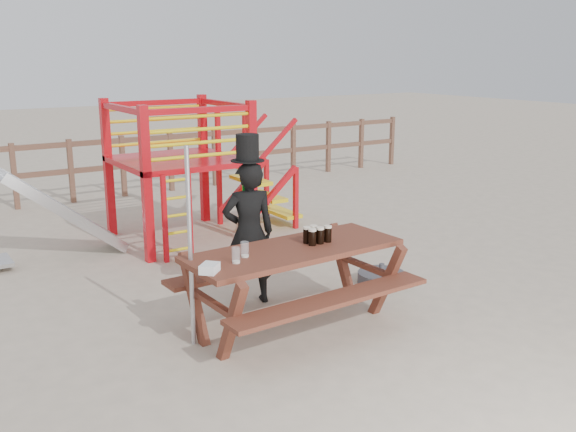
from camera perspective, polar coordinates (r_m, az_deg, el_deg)
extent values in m
plane|color=#BCAA92|center=(6.83, 1.39, -9.37)|extent=(60.00, 60.00, 0.00)
cube|color=brown|center=(12.77, -16.72, 6.29)|extent=(15.00, 0.06, 0.10)
cube|color=brown|center=(12.84, -16.56, 4.06)|extent=(15.00, 0.06, 0.10)
cube|color=brown|center=(12.51, -23.14, 3.25)|extent=(0.09, 0.09, 1.20)
cube|color=brown|center=(12.71, -18.72, 3.80)|extent=(0.09, 0.09, 1.20)
cube|color=brown|center=(12.99, -14.45, 4.31)|extent=(0.09, 0.09, 1.20)
cube|color=brown|center=(13.34, -10.38, 4.78)|extent=(0.09, 0.09, 1.20)
cube|color=brown|center=(13.75, -6.53, 5.19)|extent=(0.09, 0.09, 1.20)
cube|color=brown|center=(14.21, -2.91, 5.56)|extent=(0.09, 0.09, 1.20)
cube|color=brown|center=(14.74, 0.47, 5.89)|extent=(0.09, 0.09, 1.20)
cube|color=brown|center=(15.30, 3.61, 6.17)|extent=(0.09, 0.09, 1.20)
cube|color=brown|center=(15.92, 6.52, 6.42)|extent=(0.09, 0.09, 1.20)
cube|color=brown|center=(16.57, 9.22, 6.63)|extent=(0.09, 0.09, 1.20)
cube|color=red|center=(8.65, -12.47, 2.66)|extent=(0.12, 0.12, 2.10)
cube|color=red|center=(9.32, -3.23, 3.79)|extent=(0.12, 0.12, 2.10)
cube|color=red|center=(10.14, -15.70, 4.13)|extent=(0.12, 0.12, 2.10)
cube|color=red|center=(10.72, -7.52, 5.06)|extent=(0.12, 0.12, 2.10)
cube|color=red|center=(9.65, -9.77, 4.86)|extent=(1.72, 1.72, 0.08)
cube|color=red|center=(8.83, -7.88, 9.32)|extent=(1.60, 0.08, 0.08)
cube|color=red|center=(10.29, -11.76, 9.84)|extent=(1.60, 0.08, 0.08)
cube|color=red|center=(9.27, -14.57, 9.23)|extent=(0.08, 1.60, 0.08)
cube|color=red|center=(9.90, -5.65, 9.90)|extent=(0.08, 1.60, 0.08)
cylinder|color=yellow|center=(8.90, -7.75, 5.34)|extent=(1.50, 0.05, 0.05)
cylinder|color=yellow|center=(10.36, -11.59, 6.42)|extent=(1.50, 0.05, 0.05)
cylinder|color=yellow|center=(8.87, -7.79, 6.49)|extent=(1.50, 0.05, 0.05)
cylinder|color=yellow|center=(10.33, -11.64, 7.41)|extent=(1.50, 0.05, 0.05)
cylinder|color=yellow|center=(8.85, -7.83, 7.64)|extent=(1.50, 0.05, 0.05)
cylinder|color=yellow|center=(10.31, -11.69, 8.40)|extent=(1.50, 0.05, 0.05)
cylinder|color=yellow|center=(8.83, -7.87, 8.80)|extent=(1.50, 0.05, 0.05)
cylinder|color=yellow|center=(10.30, -11.74, 9.39)|extent=(1.50, 0.05, 0.05)
cube|color=red|center=(8.67, -10.91, -0.29)|extent=(0.06, 0.06, 1.20)
cube|color=red|center=(8.81, -8.75, 0.03)|extent=(0.06, 0.06, 1.20)
cylinder|color=yellow|center=(8.86, -9.70, -2.95)|extent=(0.36, 0.04, 0.04)
cylinder|color=yellow|center=(8.79, -9.76, -1.45)|extent=(0.36, 0.04, 0.04)
cylinder|color=yellow|center=(8.73, -9.83, 0.07)|extent=(0.36, 0.04, 0.04)
cylinder|color=yellow|center=(8.68, -9.89, 1.60)|extent=(0.36, 0.04, 0.04)
cylinder|color=yellow|center=(8.63, -9.96, 3.16)|extent=(0.36, 0.04, 0.04)
cube|color=yellow|center=(10.07, -4.77, 4.72)|extent=(0.30, 0.90, 0.06)
cube|color=yellow|center=(10.26, -3.36, 3.22)|extent=(0.30, 0.90, 0.06)
cube|color=yellow|center=(10.46, -2.00, 1.77)|extent=(0.30, 0.90, 0.06)
cube|color=yellow|center=(10.67, -0.70, 0.37)|extent=(0.30, 0.90, 0.06)
cube|color=red|center=(9.98, -1.46, 1.86)|extent=(0.95, 0.08, 0.86)
cube|color=red|center=(10.74, -3.98, 2.72)|extent=(0.95, 0.08, 0.86)
cube|color=silver|center=(9.24, -19.32, 0.18)|extent=(1.53, 0.55, 1.21)
cube|color=silver|center=(8.97, -18.91, 0.07)|extent=(1.58, 0.04, 1.28)
cube|color=silver|center=(9.49, -19.74, 0.74)|extent=(1.58, 0.04, 1.28)
cube|color=brown|center=(6.41, 0.55, -3.07)|extent=(2.24, 0.91, 0.06)
cube|color=brown|center=(6.06, 3.93, -7.46)|extent=(2.22, 0.39, 0.04)
cube|color=brown|center=(6.99, -2.37, -4.45)|extent=(2.22, 0.39, 0.04)
cube|color=brown|center=(6.09, -6.76, -8.45)|extent=(0.14, 1.33, 0.80)
cube|color=brown|center=(7.10, 6.75, -5.08)|extent=(0.14, 1.33, 0.80)
imported|color=black|center=(7.10, -3.51, -1.55)|extent=(0.67, 0.53, 1.61)
cube|color=#0C8D1B|center=(7.17, -3.79, 0.21)|extent=(0.07, 0.03, 0.38)
cylinder|color=black|center=(6.93, -3.61, 4.94)|extent=(0.37, 0.37, 0.01)
cylinder|color=black|center=(6.90, -3.63, 6.14)|extent=(0.25, 0.25, 0.28)
cube|color=white|center=(7.01, -3.90, 7.06)|extent=(0.13, 0.04, 0.03)
cylinder|color=#B2B2B7|center=(6.06, -8.68, -2.88)|extent=(0.04, 0.04, 1.94)
cylinder|color=#3D3D43|center=(7.99, 8.29, -5.43)|extent=(0.58, 0.58, 0.13)
cylinder|color=#3D3D43|center=(7.95, 8.32, -4.60)|extent=(0.07, 0.07, 0.11)
cube|color=white|center=(5.71, -6.99, -4.63)|extent=(0.23, 0.23, 0.08)
cylinder|color=black|center=(6.46, 2.17, -1.98)|extent=(0.08, 0.08, 0.15)
cylinder|color=beige|center=(6.43, 2.18, -1.25)|extent=(0.08, 0.08, 0.02)
cylinder|color=black|center=(6.52, 2.87, -1.83)|extent=(0.08, 0.08, 0.15)
cylinder|color=beige|center=(6.50, 2.88, -1.10)|extent=(0.08, 0.08, 0.02)
cylinder|color=black|center=(6.59, 3.55, -1.68)|extent=(0.08, 0.08, 0.15)
cylinder|color=beige|center=(6.56, 3.57, -0.95)|extent=(0.08, 0.08, 0.02)
cylinder|color=black|center=(6.53, 1.69, -1.79)|extent=(0.08, 0.08, 0.15)
cylinder|color=beige|center=(6.51, 1.69, -1.06)|extent=(0.08, 0.08, 0.02)
cylinder|color=black|center=(6.59, 2.29, -1.65)|extent=(0.08, 0.08, 0.15)
cylinder|color=beige|center=(6.57, 2.29, -0.93)|extent=(0.08, 0.08, 0.02)
cylinder|color=silver|center=(6.10, -3.87, -2.99)|extent=(0.08, 0.08, 0.15)
cylinder|color=beige|center=(6.12, -3.86, -3.57)|extent=(0.07, 0.07, 0.02)
cylinder|color=silver|center=(5.93, -4.64, -3.50)|extent=(0.08, 0.08, 0.15)
cylinder|color=beige|center=(5.95, -4.63, -4.10)|extent=(0.07, 0.07, 0.02)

